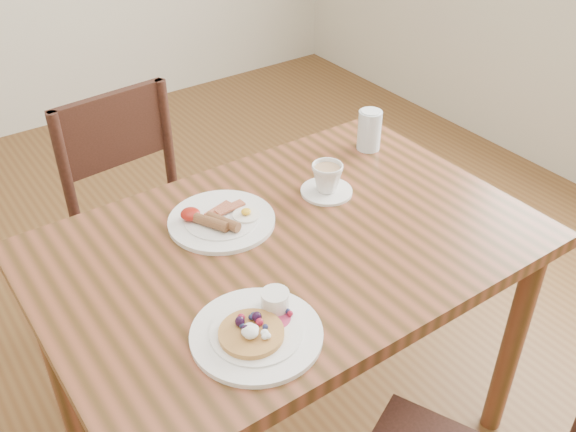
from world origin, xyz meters
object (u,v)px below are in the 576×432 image
at_px(pancake_plate, 258,330).
at_px(water_glass, 369,130).
at_px(chair_far, 146,219).
at_px(breakfast_plate, 220,220).
at_px(dining_table, 288,271).
at_px(teacup_saucer, 327,180).

height_order(pancake_plate, water_glass, water_glass).
bearing_deg(pancake_plate, chair_far, 82.22).
relative_size(chair_far, water_glass, 7.27).
bearing_deg(water_glass, breakfast_plate, -171.95).
bearing_deg(water_glass, chair_far, 145.09).
bearing_deg(pancake_plate, water_glass, 33.37).
bearing_deg(water_glass, pancake_plate, -146.63).
distance_m(dining_table, chair_far, 0.66).
relative_size(pancake_plate, water_glass, 2.23).
distance_m(pancake_plate, teacup_saucer, 0.55).
bearing_deg(breakfast_plate, pancake_plate, -109.51).
bearing_deg(pancake_plate, teacup_saucer, 37.39).
relative_size(dining_table, pancake_plate, 4.44).
xyz_separation_m(dining_table, water_glass, (0.46, 0.23, 0.16)).
bearing_deg(teacup_saucer, dining_table, -151.56).
distance_m(chair_far, pancake_plate, 0.91).
height_order(chair_far, water_glass, chair_far).
bearing_deg(breakfast_plate, water_glass, 8.05).
height_order(dining_table, pancake_plate, pancake_plate).
distance_m(pancake_plate, breakfast_plate, 0.40).
bearing_deg(water_glass, teacup_saucer, -154.58).
distance_m(dining_table, breakfast_plate, 0.21).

